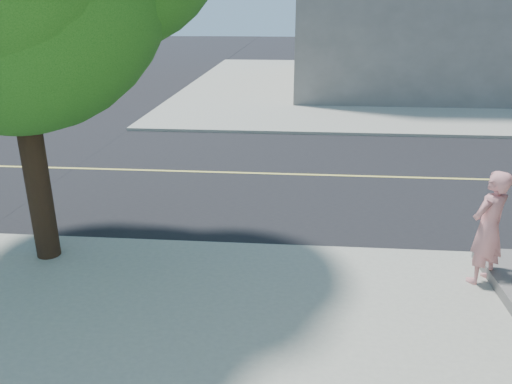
{
  "coord_description": "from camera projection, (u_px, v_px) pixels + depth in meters",
  "views": [
    {
      "loc": [
        5.27,
        -8.39,
        4.3
      ],
      "look_at": [
        4.57,
        -0.4,
        1.3
      ],
      "focal_mm": 34.99,
      "sensor_mm": 36.0,
      "label": 1
    }
  ],
  "objects": [
    {
      "name": "sidewalk_ne",
      "position": [
        443.0,
        85.0,
        28.71
      ],
      "size": [
        29.0,
        25.0,
        0.12
      ],
      "primitive_type": "cube",
      "color": "#999889",
      "rests_on": "ground"
    },
    {
      "name": "ground",
      "position": [
        26.0,
        240.0,
        9.76
      ],
      "size": [
        140.0,
        140.0,
        0.0
      ],
      "primitive_type": "plane",
      "color": "black",
      "rests_on": "ground"
    },
    {
      "name": "man_on_phone",
      "position": [
        488.0,
        228.0,
        7.76
      ],
      "size": [
        0.82,
        0.76,
        1.87
      ],
      "primitive_type": "imported",
      "rotation": [
        0.0,
        0.0,
        3.74
      ],
      "color": "#D98688",
      "rests_on": "sidewalk_se"
    },
    {
      "name": "road_ew",
      "position": [
        109.0,
        169.0,
        13.96
      ],
      "size": [
        140.0,
        9.0,
        0.01
      ],
      "primitive_type": "cube",
      "color": "black",
      "rests_on": "ground"
    }
  ]
}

